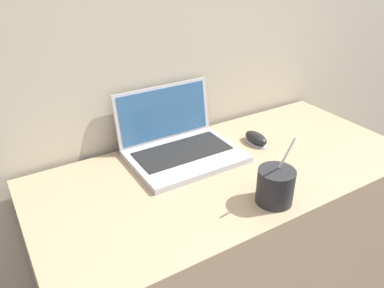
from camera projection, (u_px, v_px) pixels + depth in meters
desk at (225, 252)px, 1.38m from camera, size 1.26×0.58×0.73m
laptop at (179, 143)px, 1.27m from camera, size 0.36×0.31×0.21m
drink_cup at (276, 185)px, 1.03m from camera, size 0.10×0.10×0.22m
computer_mouse at (256, 139)px, 1.35m from camera, size 0.06×0.11×0.04m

